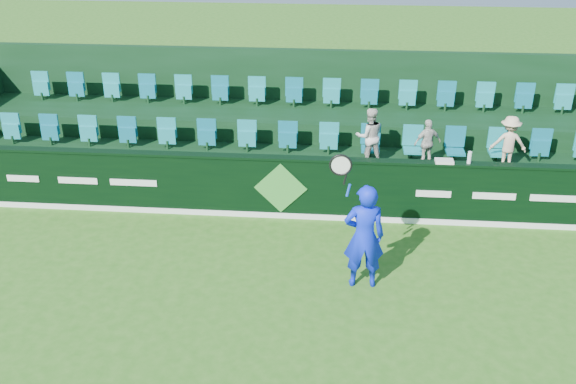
# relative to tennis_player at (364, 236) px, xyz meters

# --- Properties ---
(ground) EXTENTS (60.00, 60.00, 0.00)m
(ground) POSITION_rel_tennis_player_xyz_m (-1.64, -1.58, -0.97)
(ground) COLOR #2A6518
(ground) RESTS_ON ground
(sponsor_hoarding) EXTENTS (16.00, 0.25, 1.35)m
(sponsor_hoarding) POSITION_rel_tennis_player_xyz_m (-1.64, 2.42, -0.30)
(sponsor_hoarding) COLOR black
(sponsor_hoarding) RESTS_ON ground
(stand_tier_front) EXTENTS (16.00, 2.00, 0.80)m
(stand_tier_front) POSITION_rel_tennis_player_xyz_m (-1.64, 3.52, -0.57)
(stand_tier_front) COLOR black
(stand_tier_front) RESTS_ON ground
(stand_tier_back) EXTENTS (16.00, 1.80, 1.30)m
(stand_tier_back) POSITION_rel_tennis_player_xyz_m (-1.64, 5.42, -0.32)
(stand_tier_back) COLOR black
(stand_tier_back) RESTS_ON ground
(stand_rear) EXTENTS (16.00, 4.10, 2.60)m
(stand_rear) POSITION_rel_tennis_player_xyz_m (-1.64, 5.86, 0.24)
(stand_rear) COLOR black
(stand_rear) RESTS_ON ground
(seat_row_front) EXTENTS (13.50, 0.50, 0.60)m
(seat_row_front) POSITION_rel_tennis_player_xyz_m (-1.64, 3.92, 0.13)
(seat_row_front) COLOR teal
(seat_row_front) RESTS_ON stand_tier_front
(seat_row_back) EXTENTS (13.50, 0.50, 0.60)m
(seat_row_back) POSITION_rel_tennis_player_xyz_m (-1.64, 5.72, 0.63)
(seat_row_back) COLOR teal
(seat_row_back) RESTS_ON stand_tier_back
(tennis_player) EXTENTS (1.03, 0.52, 2.53)m
(tennis_player) POSITION_rel_tennis_player_xyz_m (0.00, 0.00, 0.00)
(tennis_player) COLOR #0D24E8
(tennis_player) RESTS_ON ground
(spectator_left) EXTENTS (0.70, 0.60, 1.26)m
(spectator_left) POSITION_rel_tennis_player_xyz_m (0.17, 3.54, 0.46)
(spectator_left) COLOR beige
(spectator_left) RESTS_ON stand_tier_front
(spectator_middle) EXTENTS (0.66, 0.46, 1.04)m
(spectator_middle) POSITION_rel_tennis_player_xyz_m (1.41, 3.54, 0.35)
(spectator_middle) COLOR beige
(spectator_middle) RESTS_ON stand_tier_front
(spectator_right) EXTENTS (0.79, 0.51, 1.17)m
(spectator_right) POSITION_rel_tennis_player_xyz_m (3.11, 3.54, 0.41)
(spectator_right) COLOR beige
(spectator_right) RESTS_ON stand_tier_front
(towel) EXTENTS (0.36, 0.23, 0.05)m
(towel) POSITION_rel_tennis_player_xyz_m (1.62, 2.42, 0.40)
(towel) COLOR silver
(towel) RESTS_ON sponsor_hoarding
(drinks_bottle) EXTENTS (0.08, 0.08, 0.25)m
(drinks_bottle) POSITION_rel_tennis_player_xyz_m (2.10, 2.42, 0.50)
(drinks_bottle) COLOR white
(drinks_bottle) RESTS_ON sponsor_hoarding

